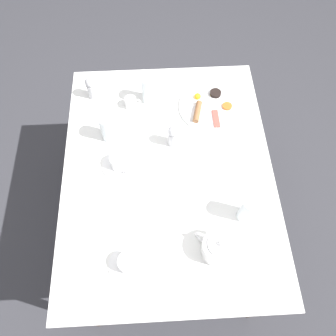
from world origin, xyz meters
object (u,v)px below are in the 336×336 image
water_glass_short (149,89)px  fork_by_plate (96,208)px  water_glass_tall (108,128)px  breakfast_plate (210,106)px  teapot_near (218,247)px  spoon_for_tea (83,278)px  pepper_grinder (92,87)px  knife_by_plate (192,181)px  creamer_jug (131,102)px  teacup_with_saucer_left (129,263)px  salt_grinder (173,135)px  wine_glass_spare (248,209)px  teacup_with_saucer_right (120,163)px

water_glass_short → fork_by_plate: (-0.24, -0.56, -0.07)m
water_glass_tall → breakfast_plate: bearing=16.9°
teapot_near → spoon_for_tea: size_ratio=1.17×
pepper_grinder → fork_by_plate: size_ratio=0.71×
fork_by_plate → teapot_near: bearing=-22.9°
pepper_grinder → knife_by_plate: pepper_grinder is taller
creamer_jug → fork_by_plate: bearing=-105.8°
water_glass_short → spoon_for_tea: water_glass_short is taller
teacup_with_saucer_left → water_glass_short: bearing=83.1°
water_glass_tall → knife_by_plate: (0.36, -0.25, -0.07)m
pepper_grinder → salt_grinder: same height
pepper_grinder → salt_grinder: bearing=-38.3°
water_glass_tall → salt_grinder: water_glass_tall is taller
teapot_near → salt_grinder: bearing=140.7°
water_glass_short → knife_by_plate: bearing=-69.4°
knife_by_plate → pepper_grinder: bearing=132.1°
breakfast_plate → spoon_for_tea: size_ratio=1.99×
fork_by_plate → knife_by_plate: (0.41, 0.10, 0.00)m
teapot_near → creamer_jug: size_ratio=2.33×
water_glass_short → water_glass_tall: bearing=-131.8°
water_glass_tall → knife_by_plate: 0.44m
wine_glass_spare → knife_by_plate: wine_glass_spare is taller
teapot_near → salt_grinder: salt_grinder is taller
teapot_near → wine_glass_spare: 0.19m
salt_grinder → breakfast_plate: bearing=46.1°
salt_grinder → knife_by_plate: size_ratio=0.83×
salt_grinder → fork_by_plate: 0.46m
teacup_with_saucer_left → fork_by_plate: (-0.14, 0.24, -0.02)m
teacup_with_saucer_right → breakfast_plate: bearing=35.0°
breakfast_plate → knife_by_plate: (-0.12, -0.39, -0.01)m
knife_by_plate → spoon_for_tea: same height
breakfast_plate → creamer_jug: (-0.38, 0.03, 0.02)m
water_glass_short → salt_grinder: bearing=-68.5°
spoon_for_tea → pepper_grinder: bearing=90.4°
knife_by_plate → breakfast_plate: bearing=73.3°
breakfast_plate → water_glass_short: bearing=167.6°
breakfast_plate → spoon_for_tea: (-0.56, -0.77, -0.01)m
teacup_with_saucer_right → salt_grinder: 0.26m
fork_by_plate → teacup_with_saucer_right: bearing=62.9°
fork_by_plate → spoon_for_tea: (-0.03, -0.28, 0.00)m
pepper_grinder → salt_grinder: 0.48m
wine_glass_spare → teapot_near: bearing=-133.8°
water_glass_tall → creamer_jug: size_ratio=1.88×
breakfast_plate → salt_grinder: size_ratio=2.45×
teapot_near → knife_by_plate: bearing=138.0°
water_glass_tall → teapot_near: bearing=-52.0°
creamer_jug → salt_grinder: 0.30m
pepper_grinder → water_glass_tall: bearing=-70.6°
teacup_with_saucer_left → teacup_with_saucer_right: 0.43m
teacup_with_saucer_right → spoon_for_tea: bearing=-105.6°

